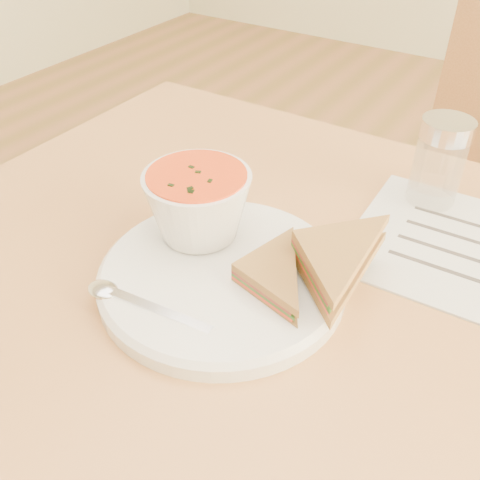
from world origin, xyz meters
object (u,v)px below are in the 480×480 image
Objects in this scene: plate at (222,277)px; soup_bowl at (198,207)px; dining_table at (297,455)px; condiment_shaker at (439,163)px.

plate is 2.24× the size of soup_bowl.
dining_table is 0.46m from soup_bowl.
soup_bowl reaches higher than plate.
dining_table is 0.40m from plate.
condiment_shaker reaches higher than plate.
condiment_shaker is (0.20, 0.24, 0.00)m from soup_bowl.
soup_bowl is at bearing -166.31° from dining_table.
plate is at bearing -116.67° from condiment_shaker.
soup_bowl is (-0.14, -0.03, 0.43)m from dining_table.
condiment_shaker is at bearing 74.35° from dining_table.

